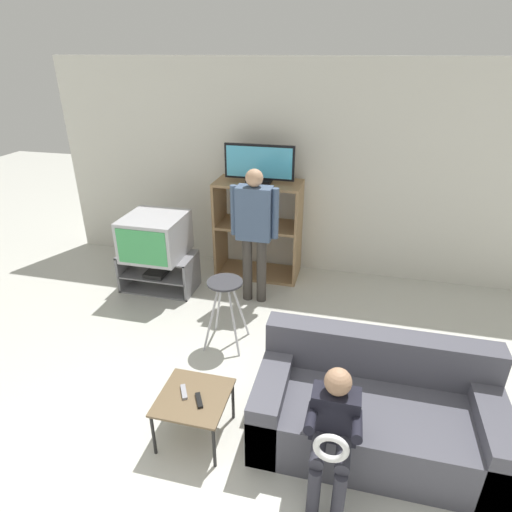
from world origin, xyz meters
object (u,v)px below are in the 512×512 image
remote_control_white (184,392)px  person_seated_child (333,428)px  snack_table (194,400)px  television_flat (259,165)px  tv_stand (159,272)px  folding_stool (225,294)px  remote_control_black (199,400)px  media_shelf (258,229)px  television_main (155,236)px  person_standing_adult (254,225)px  couch (374,411)px

remote_control_white → person_seated_child: size_ratio=0.15×
snack_table → television_flat: bearing=93.1°
tv_stand → folding_stool: size_ratio=1.26×
tv_stand → remote_control_white: size_ratio=6.17×
snack_table → remote_control_black: (0.06, -0.04, 0.05)m
tv_stand → television_flat: bearing=30.5°
media_shelf → remote_control_white: (0.08, -2.66, -0.23)m
remote_control_black → media_shelf: bearing=64.5°
television_main → remote_control_black: television_main is taller
snack_table → person_standing_adult: bearing=91.3°
television_flat → remote_control_white: bearing=-88.6°
remote_control_black → couch: (1.23, 0.32, -0.13)m
remote_control_white → couch: (1.37, 0.27, -0.13)m
snack_table → person_seated_child: person_seated_child is taller
person_standing_adult → person_seated_child: (1.06, -2.23, -0.39)m
person_seated_child → folding_stool: bearing=129.6°
folding_stool → remote_control_white: bearing=-88.1°
remote_control_black → couch: bearing=-15.4°
television_flat → folding_stool: television_flat is taller
media_shelf → person_standing_adult: bearing=-80.2°
snack_table → couch: size_ratio=0.29×
remote_control_black → person_standing_adult: 2.13m
television_main → snack_table: (1.23, -1.99, -0.36)m
tv_stand → folding_stool: folding_stool is taller
television_main → person_seated_child: television_main is taller
television_main → tv_stand: bearing=129.6°
media_shelf → television_flat: size_ratio=1.48×
tv_stand → person_seated_child: person_seated_child is taller
snack_table → remote_control_white: remote_control_white is taller
folding_stool → remote_control_black: folding_stool is taller
tv_stand → snack_table: size_ratio=1.77×
tv_stand → couch: couch is taller
television_flat → folding_stool: bearing=-89.0°
folding_stool → person_seated_child: person_seated_child is taller
couch → person_seated_child: (-0.28, -0.49, 0.28)m
tv_stand → couch: bearing=-34.2°
tv_stand → remote_control_black: tv_stand is taller
television_main → media_shelf: bearing=32.4°
remote_control_white → person_seated_child: person_seated_child is taller
tv_stand → television_main: bearing=-50.4°
remote_control_black → remote_control_white: size_ratio=1.00×
tv_stand → television_main: size_ratio=1.29×
person_standing_adult → person_seated_child: bearing=-64.6°
snack_table → tv_stand: bearing=121.7°
couch → tv_stand: bearing=145.8°
remote_control_black → snack_table: bearing=117.2°
media_shelf → remote_control_white: size_ratio=8.56×
remote_control_white → person_standing_adult: (0.03, 2.01, 0.54)m
television_main → television_flat: bearing=31.2°
couch → folding_stool: bearing=148.2°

